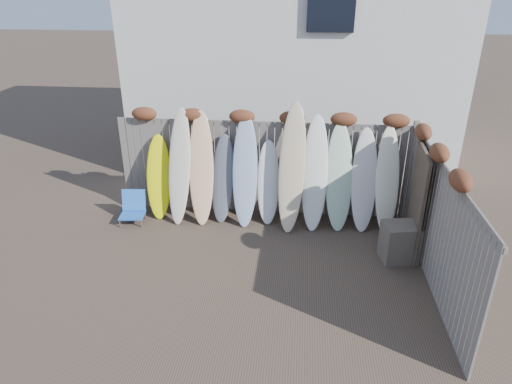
# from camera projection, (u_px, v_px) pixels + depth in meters

# --- Properties ---
(ground) EXTENTS (80.00, 80.00, 0.00)m
(ground) POSITION_uv_depth(u_px,v_px,m) (249.00, 275.00, 7.78)
(ground) COLOR #493A2D
(back_fence) EXTENTS (6.05, 0.28, 2.24)m
(back_fence) POSITION_uv_depth(u_px,v_px,m) (265.00, 160.00, 9.43)
(back_fence) COLOR slate
(back_fence) RESTS_ON ground
(right_fence) EXTENTS (0.28, 4.40, 2.24)m
(right_fence) POSITION_uv_depth(u_px,v_px,m) (437.00, 217.00, 7.24)
(right_fence) COLOR slate
(right_fence) RESTS_ON ground
(house) EXTENTS (8.50, 5.50, 6.33)m
(house) POSITION_uv_depth(u_px,v_px,m) (295.00, 36.00, 12.24)
(house) COLOR silver
(house) RESTS_ON ground
(beach_chair) EXTENTS (0.53, 0.56, 0.64)m
(beach_chair) POSITION_uv_depth(u_px,v_px,m) (133.00, 208.00, 9.41)
(beach_chair) COLOR blue
(beach_chair) RESTS_ON ground
(wooden_crate) EXTENTS (0.68, 0.60, 0.70)m
(wooden_crate) POSITION_uv_depth(u_px,v_px,m) (400.00, 242.00, 8.07)
(wooden_crate) COLOR brown
(wooden_crate) RESTS_ON ground
(lattice_panel) EXTENTS (0.16, 1.30, 1.96)m
(lattice_panel) POSITION_uv_depth(u_px,v_px,m) (417.00, 201.00, 8.14)
(lattice_panel) COLOR #48352C
(lattice_panel) RESTS_ON ground
(surfboard_0) EXTENTS (0.55, 0.65, 1.70)m
(surfboard_0) POSITION_uv_depth(u_px,v_px,m) (159.00, 177.00, 9.45)
(surfboard_0) COLOR #FDFF06
(surfboard_0) RESTS_ON ground
(surfboard_1) EXTENTS (0.52, 0.84, 2.29)m
(surfboard_1) POSITION_uv_depth(u_px,v_px,m) (179.00, 167.00, 9.19)
(surfboard_1) COLOR beige
(surfboard_1) RESTS_ON ground
(surfboard_2) EXTENTS (0.58, 0.83, 2.23)m
(surfboard_2) POSITION_uv_depth(u_px,v_px,m) (201.00, 168.00, 9.18)
(surfboard_2) COLOR #FDB68F
(surfboard_2) RESTS_ON ground
(surfboard_3) EXTENTS (0.52, 0.67, 1.76)m
(surfboard_3) POSITION_uv_depth(u_px,v_px,m) (223.00, 179.00, 9.30)
(surfboard_3) COLOR slate
(surfboard_3) RESTS_ON ground
(surfboard_4) EXTENTS (0.53, 0.79, 2.19)m
(surfboard_4) POSITION_uv_depth(u_px,v_px,m) (245.00, 171.00, 9.10)
(surfboard_4) COLOR #90A5C4
(surfboard_4) RESTS_ON ground
(surfboard_5) EXTENTS (0.49, 0.63, 1.67)m
(surfboard_5) POSITION_uv_depth(u_px,v_px,m) (268.00, 183.00, 9.25)
(surfboard_5) COLOR white
(surfboard_5) RESTS_ON ground
(surfboard_6) EXTENTS (0.60, 0.91, 2.47)m
(surfboard_6) POSITION_uv_depth(u_px,v_px,m) (292.00, 168.00, 8.88)
(surfboard_6) COLOR beige
(surfboard_6) RESTS_ON ground
(surfboard_7) EXTENTS (0.52, 0.79, 2.22)m
(surfboard_7) POSITION_uv_depth(u_px,v_px,m) (315.00, 174.00, 8.96)
(surfboard_7) COLOR white
(surfboard_7) RESTS_ON ground
(surfboard_8) EXTENTS (0.58, 0.77, 2.07)m
(surfboard_8) POSITION_uv_depth(u_px,v_px,m) (339.00, 177.00, 8.97)
(surfboard_8) COLOR #B6DBB6
(surfboard_8) RESTS_ON ground
(surfboard_9) EXTENTS (0.50, 0.71, 1.99)m
(surfboard_9) POSITION_uv_depth(u_px,v_px,m) (364.00, 180.00, 8.94)
(surfboard_9) COLOR silver
(surfboard_9) RESTS_ON ground
(surfboard_10) EXTENTS (0.48, 0.74, 2.04)m
(surfboard_10) POSITION_uv_depth(u_px,v_px,m) (387.00, 180.00, 8.89)
(surfboard_10) COLOR white
(surfboard_10) RESTS_ON ground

